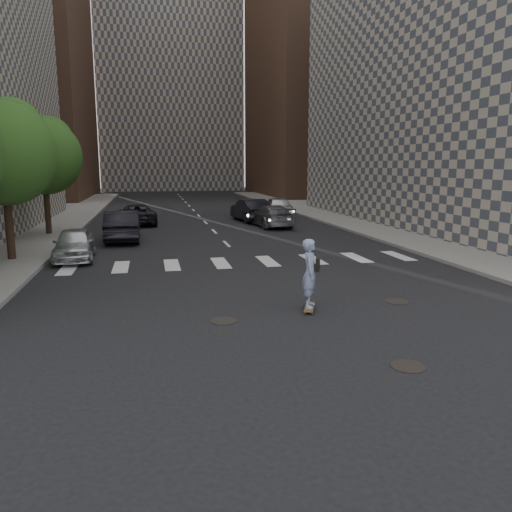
{
  "coord_description": "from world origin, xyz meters",
  "views": [
    {
      "loc": [
        -3.75,
        -11.12,
        3.99
      ],
      "look_at": [
        -0.7,
        3.31,
        1.3
      ],
      "focal_mm": 35.0,
      "sensor_mm": 36.0,
      "label": 1
    }
  ],
  "objects_px": {
    "traffic_car_a": "(123,226)",
    "traffic_car_b": "(271,216)",
    "traffic_car_d": "(278,207)",
    "traffic_car_e": "(251,210)",
    "silver_sedan": "(74,244)",
    "skateboarder": "(310,273)",
    "tree_c": "(45,153)",
    "traffic_car_c": "(137,214)",
    "tree_b": "(5,149)"
  },
  "relations": [
    {
      "from": "skateboarder",
      "to": "traffic_car_e",
      "type": "distance_m",
      "value": 22.47
    },
    {
      "from": "traffic_car_d",
      "to": "skateboarder",
      "type": "bearing_deg",
      "value": 83.08
    },
    {
      "from": "silver_sedan",
      "to": "traffic_car_b",
      "type": "xyz_separation_m",
      "value": [
        10.97,
        9.58,
        0.03
      ]
    },
    {
      "from": "skateboarder",
      "to": "traffic_car_d",
      "type": "distance_m",
      "value": 25.07
    },
    {
      "from": "traffic_car_c",
      "to": "skateboarder",
      "type": "bearing_deg",
      "value": 97.92
    },
    {
      "from": "tree_b",
      "to": "tree_c",
      "type": "height_order",
      "value": "same"
    },
    {
      "from": "silver_sedan",
      "to": "traffic_car_a",
      "type": "height_order",
      "value": "traffic_car_a"
    },
    {
      "from": "traffic_car_b",
      "to": "traffic_car_e",
      "type": "height_order",
      "value": "traffic_car_e"
    },
    {
      "from": "skateboarder",
      "to": "traffic_car_d",
      "type": "xyz_separation_m",
      "value": [
        5.34,
        24.49,
        -0.24
      ]
    },
    {
      "from": "traffic_car_b",
      "to": "traffic_car_c",
      "type": "distance_m",
      "value": 9.18
    },
    {
      "from": "traffic_car_a",
      "to": "traffic_car_e",
      "type": "bearing_deg",
      "value": -138.23
    },
    {
      "from": "tree_b",
      "to": "traffic_car_a",
      "type": "distance_m",
      "value": 7.63
    },
    {
      "from": "traffic_car_b",
      "to": "traffic_car_c",
      "type": "relative_size",
      "value": 0.98
    },
    {
      "from": "tree_b",
      "to": "traffic_car_d",
      "type": "distance_m",
      "value": 21.8
    },
    {
      "from": "traffic_car_b",
      "to": "skateboarder",
      "type": "bearing_deg",
      "value": 76.01
    },
    {
      "from": "tree_b",
      "to": "skateboarder",
      "type": "xyz_separation_m",
      "value": [
        9.94,
        -9.43,
        -3.59
      ]
    },
    {
      "from": "silver_sedan",
      "to": "skateboarder",
      "type": "bearing_deg",
      "value": -54.28
    },
    {
      "from": "tree_b",
      "to": "tree_c",
      "type": "bearing_deg",
      "value": 90.0
    },
    {
      "from": "traffic_car_b",
      "to": "traffic_car_d",
      "type": "xyz_separation_m",
      "value": [
        1.86,
        5.59,
        0.11
      ]
    },
    {
      "from": "traffic_car_e",
      "to": "traffic_car_b",
      "type": "bearing_deg",
      "value": 95.01
    },
    {
      "from": "traffic_car_a",
      "to": "traffic_car_b",
      "type": "distance_m",
      "value": 10.21
    },
    {
      "from": "traffic_car_c",
      "to": "traffic_car_d",
      "type": "distance_m",
      "value": 10.83
    },
    {
      "from": "skateboarder",
      "to": "tree_c",
      "type": "bearing_deg",
      "value": 141.1
    },
    {
      "from": "tree_c",
      "to": "traffic_car_e",
      "type": "distance_m",
      "value": 14.15
    },
    {
      "from": "tree_c",
      "to": "silver_sedan",
      "type": "height_order",
      "value": "tree_c"
    },
    {
      "from": "tree_b",
      "to": "traffic_car_a",
      "type": "bearing_deg",
      "value": 50.37
    },
    {
      "from": "traffic_car_d",
      "to": "traffic_car_e",
      "type": "bearing_deg",
      "value": 46.01
    },
    {
      "from": "traffic_car_c",
      "to": "traffic_car_e",
      "type": "xyz_separation_m",
      "value": [
        7.96,
        0.34,
        0.12
      ]
    },
    {
      "from": "traffic_car_c",
      "to": "tree_b",
      "type": "bearing_deg",
      "value": 63.81
    },
    {
      "from": "tree_c",
      "to": "traffic_car_b",
      "type": "bearing_deg",
      "value": 6.27
    },
    {
      "from": "tree_c",
      "to": "traffic_car_d",
      "type": "height_order",
      "value": "tree_c"
    },
    {
      "from": "traffic_car_b",
      "to": "traffic_car_e",
      "type": "xyz_separation_m",
      "value": [
        -0.7,
        3.39,
        0.1
      ]
    },
    {
      "from": "tree_b",
      "to": "traffic_car_a",
      "type": "relative_size",
      "value": 1.34
    },
    {
      "from": "skateboarder",
      "to": "traffic_car_c",
      "type": "distance_m",
      "value": 22.55
    },
    {
      "from": "traffic_car_c",
      "to": "traffic_car_e",
      "type": "height_order",
      "value": "traffic_car_e"
    },
    {
      "from": "traffic_car_a",
      "to": "tree_b",
      "type": "bearing_deg",
      "value": 49.71
    },
    {
      "from": "skateboarder",
      "to": "traffic_car_a",
      "type": "distance_m",
      "value": 15.6
    },
    {
      "from": "traffic_car_e",
      "to": "silver_sedan",
      "type": "bearing_deg",
      "value": 44.91
    },
    {
      "from": "traffic_car_a",
      "to": "traffic_car_c",
      "type": "bearing_deg",
      "value": -94.96
    },
    {
      "from": "traffic_car_d",
      "to": "traffic_car_e",
      "type": "relative_size",
      "value": 0.97
    },
    {
      "from": "silver_sedan",
      "to": "traffic_car_c",
      "type": "bearing_deg",
      "value": 76.57
    },
    {
      "from": "traffic_car_b",
      "to": "traffic_car_e",
      "type": "bearing_deg",
      "value": -81.8
    },
    {
      "from": "tree_b",
      "to": "traffic_car_d",
      "type": "bearing_deg",
      "value": 44.58
    },
    {
      "from": "traffic_car_c",
      "to": "silver_sedan",
      "type": "bearing_deg",
      "value": 74.28
    },
    {
      "from": "traffic_car_c",
      "to": "traffic_car_d",
      "type": "bearing_deg",
      "value": -171.77
    },
    {
      "from": "tree_b",
      "to": "traffic_car_e",
      "type": "xyz_separation_m",
      "value": [
        12.72,
        12.86,
        -3.83
      ]
    },
    {
      "from": "traffic_car_b",
      "to": "tree_c",
      "type": "bearing_deg",
      "value": 2.72
    },
    {
      "from": "tree_b",
      "to": "traffic_car_e",
      "type": "relative_size",
      "value": 1.34
    },
    {
      "from": "traffic_car_e",
      "to": "traffic_car_c",
      "type": "bearing_deg",
      "value": -4.26
    },
    {
      "from": "skateboarder",
      "to": "traffic_car_b",
      "type": "bearing_deg",
      "value": 100.95
    }
  ]
}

